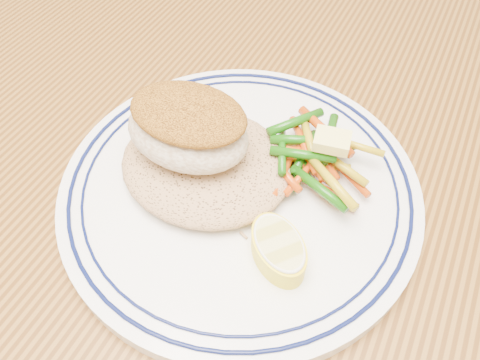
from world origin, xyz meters
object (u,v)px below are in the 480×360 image
dining_table (228,274)px  rice_pilaf (206,161)px  fish_fillet (188,127)px  plate (240,188)px  lemon_wedge (278,248)px  vegetable_pile (312,155)px

dining_table → rice_pilaf: rice_pilaf is taller
dining_table → fish_fillet: size_ratio=15.14×
plate → fish_fillet: (-0.04, -0.00, 0.05)m
plate → lemon_wedge: 0.07m
fish_fillet → plate: bearing=1.2°
rice_pilaf → fish_fillet: size_ratio=1.42×
rice_pilaf → vegetable_pile: 0.09m
plate → rice_pilaf: rice_pilaf is taller
dining_table → fish_fillet: bearing=150.2°
vegetable_pile → fish_fillet: bearing=-153.6°
dining_table → rice_pilaf: (-0.03, 0.03, 0.13)m
dining_table → plate: (-0.00, 0.03, 0.11)m
rice_pilaf → fish_fillet: bearing=178.8°
vegetable_pile → rice_pilaf: bearing=-149.5°
dining_table → vegetable_pile: vegetable_pile is taller
rice_pilaf → fish_fillet: 0.03m
dining_table → plate: plate is taller
dining_table → lemon_wedge: (0.05, -0.02, 0.12)m
fish_fillet → lemon_wedge: size_ratio=1.40×
rice_pilaf → vegetable_pile: (0.07, 0.04, 0.00)m
fish_fillet → vegetable_pile: (0.09, 0.04, -0.03)m
fish_fillet → dining_table: bearing=-29.8°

